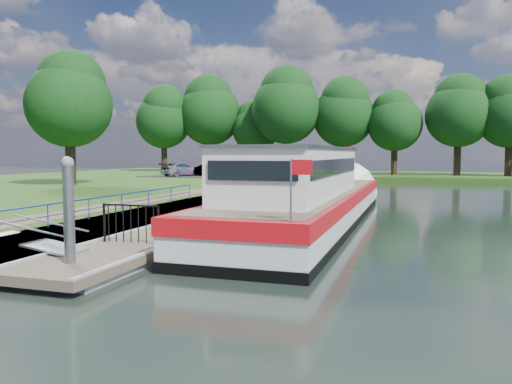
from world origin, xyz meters
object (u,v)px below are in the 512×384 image
(car_a, at_px, (259,171))
(car_b, at_px, (213,170))
(pontoon, at_px, (249,211))
(barge, at_px, (312,198))
(car_c, at_px, (182,169))

(car_a, relative_size, car_b, 0.91)
(car_a, bearing_deg, pontoon, -85.50)
(pontoon, distance_m, barge, 4.21)
(pontoon, xyz_separation_m, car_c, (-14.39, 21.74, 1.30))
(car_b, bearing_deg, pontoon, -154.63)
(car_b, distance_m, car_c, 3.17)
(barge, relative_size, car_c, 4.74)
(barge, bearing_deg, car_a, 112.47)
(barge, distance_m, car_a, 26.17)
(barge, distance_m, car_c, 29.78)
(pontoon, relative_size, car_b, 8.13)
(pontoon, distance_m, car_c, 26.10)
(car_c, bearing_deg, pontoon, 148.00)
(pontoon, height_order, car_b, car_b)
(pontoon, distance_m, car_a, 23.13)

